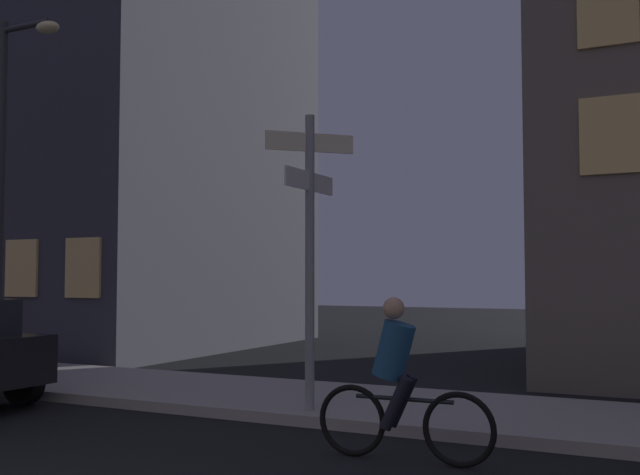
% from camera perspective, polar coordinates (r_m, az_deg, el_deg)
% --- Properties ---
extents(sidewalk_kerb, '(40.00, 2.77, 0.14)m').
position_cam_1_polar(sidewalk_kerb, '(10.65, -0.92, -12.49)').
color(sidewalk_kerb, '#9E9991').
rests_on(sidewalk_kerb, ground_plane).
extents(signpost, '(0.85, 1.30, 3.75)m').
position_cam_1_polar(signpost, '(9.37, -0.80, 0.07)').
color(signpost, gray).
rests_on(signpost, sidewalk_kerb).
extents(street_lamp, '(1.34, 0.28, 6.02)m').
position_cam_1_polar(street_lamp, '(13.47, -23.05, 5.07)').
color(street_lamp, '#2D2D30').
rests_on(street_lamp, sidewalk_kerb).
extents(cyclist, '(1.82, 0.33, 1.61)m').
position_cam_1_polar(cyclist, '(7.47, 6.11, -11.25)').
color(cyclist, black).
rests_on(cyclist, ground_plane).
extents(building_left_block, '(8.55, 8.85, 18.31)m').
position_cam_1_polar(building_left_block, '(22.25, -15.87, 16.31)').
color(building_left_block, '#383842').
rests_on(building_left_block, ground_plane).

